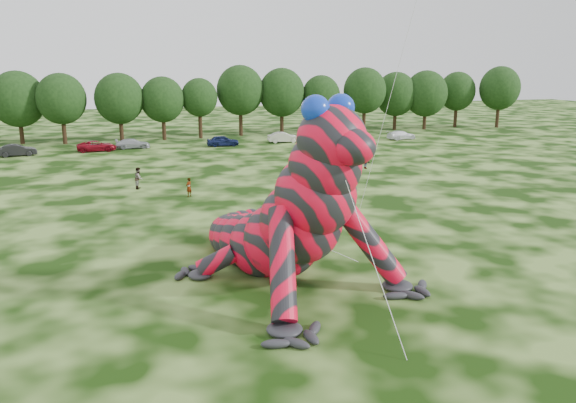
% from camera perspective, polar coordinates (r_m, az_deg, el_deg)
% --- Properties ---
extents(ground, '(240.00, 240.00, 0.00)m').
position_cam_1_polar(ground, '(29.47, 6.16, -7.34)').
color(ground, '#16330A').
rests_on(ground, ground).
extents(inflatable_gecko, '(21.89, 23.46, 9.39)m').
position_cam_1_polar(inflatable_gecko, '(28.15, -2.42, 1.70)').
color(inflatable_gecko, red).
rests_on(inflatable_gecko, ground).
extents(tree_5, '(7.16, 6.44, 9.80)m').
position_cam_1_polar(tree_5, '(84.66, -25.68, 8.59)').
color(tree_5, black).
rests_on(tree_5, ground).
extents(tree_6, '(6.52, 5.86, 9.49)m').
position_cam_1_polar(tree_6, '(82.31, -21.97, 8.73)').
color(tree_6, black).
rests_on(tree_6, ground).
extents(tree_7, '(6.68, 6.01, 9.48)m').
position_cam_1_polar(tree_7, '(82.19, -16.71, 9.13)').
color(tree_7, black).
rests_on(tree_7, ground).
extents(tree_8, '(6.14, 5.53, 8.94)m').
position_cam_1_polar(tree_8, '(82.67, -12.59, 9.22)').
color(tree_8, black).
rests_on(tree_8, ground).
extents(tree_9, '(5.27, 4.74, 8.68)m').
position_cam_1_polar(tree_9, '(83.64, -8.96, 9.34)').
color(tree_9, black).
rests_on(tree_9, ground).
extents(tree_10, '(7.09, 6.38, 10.50)m').
position_cam_1_polar(tree_10, '(85.93, -4.86, 10.18)').
color(tree_10, black).
rests_on(tree_10, ground).
extents(tree_11, '(7.01, 6.31, 10.07)m').
position_cam_1_polar(tree_11, '(87.17, -0.64, 10.13)').
color(tree_11, black).
rests_on(tree_11, ground).
extents(tree_12, '(5.99, 5.39, 8.97)m').
position_cam_1_polar(tree_12, '(88.76, 3.36, 9.82)').
color(tree_12, black).
rests_on(tree_12, ground).
extents(tree_13, '(6.83, 6.15, 10.13)m').
position_cam_1_polar(tree_13, '(90.91, 7.78, 10.18)').
color(tree_13, black).
rests_on(tree_13, ground).
extents(tree_14, '(6.82, 6.14, 9.40)m').
position_cam_1_polar(tree_14, '(95.17, 10.87, 10.00)').
color(tree_14, black).
rests_on(tree_14, ground).
extents(tree_15, '(7.17, 6.45, 9.63)m').
position_cam_1_polar(tree_15, '(96.80, 13.81, 9.98)').
color(tree_15, black).
rests_on(tree_15, ground).
extents(tree_16, '(6.26, 5.63, 9.37)m').
position_cam_1_polar(tree_16, '(101.88, 16.76, 9.89)').
color(tree_16, black).
rests_on(tree_16, ground).
extents(tree_17, '(6.98, 6.28, 10.30)m').
position_cam_1_polar(tree_17, '(103.44, 20.66, 9.90)').
color(tree_17, black).
rests_on(tree_17, ground).
extents(car_1, '(4.50, 2.27, 1.42)m').
position_cam_1_polar(car_1, '(73.73, -25.83, 4.71)').
color(car_1, black).
rests_on(car_1, ground).
extents(car_2, '(4.87, 2.42, 1.32)m').
position_cam_1_polar(car_2, '(74.15, -18.86, 5.36)').
color(car_2, maroon).
rests_on(car_2, ground).
extents(car_3, '(4.31, 1.76, 1.25)m').
position_cam_1_polar(car_3, '(75.34, -15.48, 5.69)').
color(car_3, '#AAAEB3').
rests_on(car_3, ground).
extents(car_4, '(4.30, 1.88, 1.44)m').
position_cam_1_polar(car_4, '(75.17, -6.64, 6.15)').
color(car_4, '#131D49').
rests_on(car_4, ground).
extents(car_5, '(4.49, 1.91, 1.44)m').
position_cam_1_polar(car_5, '(78.16, -0.45, 6.53)').
color(car_5, beige).
rests_on(car_5, ground).
extents(car_6, '(4.83, 2.43, 1.31)m').
position_cam_1_polar(car_6, '(78.80, 6.09, 6.47)').
color(car_6, '#27272A').
rests_on(car_6, ground).
extents(car_7, '(4.55, 2.32, 1.26)m').
position_cam_1_polar(car_7, '(83.04, 11.43, 6.63)').
color(car_7, white).
rests_on(car_7, ground).
extents(spectator_2, '(0.88, 1.23, 1.73)m').
position_cam_1_polar(spectator_2, '(58.91, 7.93, 4.15)').
color(spectator_2, gray).
rests_on(spectator_2, ground).
extents(spectator_1, '(0.93, 1.07, 1.88)m').
position_cam_1_polar(spectator_1, '(50.52, -14.92, 2.31)').
color(spectator_1, gray).
rests_on(spectator_1, ground).
extents(spectator_3, '(1.01, 0.81, 1.61)m').
position_cam_1_polar(spectator_3, '(62.91, 7.89, 4.71)').
color(spectator_3, gray).
rests_on(spectator_3, ground).
extents(spectator_0, '(0.68, 0.66, 1.57)m').
position_cam_1_polar(spectator_0, '(46.59, -10.04, 1.43)').
color(spectator_0, gray).
rests_on(spectator_0, ground).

